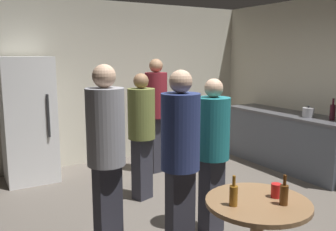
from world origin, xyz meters
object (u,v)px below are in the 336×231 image
Objects in this scene: refrigerator at (28,120)px; person_in_navy_shirt at (180,151)px; wine_bottle_on_counter at (332,112)px; person_in_olive_shirt at (142,127)px; foreground_table at (257,214)px; person_in_gray_shirt at (106,146)px; kettle at (308,112)px; beer_bottle_amber at (234,195)px; plastic_cup_red at (276,191)px; beer_bottle_brown at (284,194)px; person_in_maroon_shirt at (156,107)px; person_in_teal_shirt at (213,145)px.

person_in_navy_shirt is at bearing -74.71° from refrigerator.
wine_bottle_on_counter is 0.19× the size of person_in_olive_shirt.
foreground_table is 1.39m from person_in_gray_shirt.
kettle reaches higher than beer_bottle_amber.
plastic_cup_red reaches higher than foreground_table.
person_in_olive_shirt is (0.04, 2.10, 0.30)m from foreground_table.
person_in_olive_shirt is (-2.67, 0.75, -0.08)m from wine_bottle_on_counter.
plastic_cup_red is at bearing 35.56° from person_in_gray_shirt.
plastic_cup_red is (0.39, -0.04, -0.03)m from beer_bottle_amber.
plastic_cup_red is 0.06× the size of person_in_navy_shirt.
person_in_olive_shirt is (-2.57, 0.42, -0.04)m from kettle.
kettle is 1.06× the size of beer_bottle_brown.
person_in_maroon_shirt is (-1.90, 1.28, 0.06)m from kettle.
beer_bottle_brown is at bearing -53.27° from foreground_table.
person_in_navy_shirt reaches higher than plastic_cup_red.
beer_bottle_amber is 2.09× the size of plastic_cup_red.
beer_bottle_amber is 0.14× the size of person_in_teal_shirt.
wine_bottle_on_counter is 3.54m from person_in_gray_shirt.
plastic_cup_red is at bearing -6.43° from beer_bottle_amber.
foreground_table is (-2.61, -1.68, -0.34)m from kettle.
person_in_gray_shirt is 1.03× the size of person_in_navy_shirt.
wine_bottle_on_counter is at bearing 87.92° from person_in_gray_shirt.
wine_bottle_on_counter is 0.19× the size of person_in_teal_shirt.
kettle is 3.06m from person_in_navy_shirt.
person_in_teal_shirt reaches higher than wine_bottle_on_counter.
person_in_gray_shirt reaches higher than person_in_teal_shirt.
refrigerator reaches higher than person_in_navy_shirt.
person_in_olive_shirt is 1.00× the size of person_in_teal_shirt.
person_in_teal_shirt reaches higher than plastic_cup_red.
person_in_gray_shirt is at bearing -105.33° from person_in_teal_shirt.
foreground_table is at bearing 30.71° from person_in_gray_shirt.
person_in_maroon_shirt reaches higher than kettle.
plastic_cup_red is (0.06, 0.13, -0.03)m from beer_bottle_brown.
person_in_navy_shirt is at bearing 114.94° from beer_bottle_brown.
plastic_cup_red is (-2.54, -1.37, -0.23)m from wine_bottle_on_counter.
kettle is 1.06× the size of beer_bottle_amber.
kettle reaches higher than beer_bottle_brown.
person_in_maroon_shirt is 1.10× the size of person_in_teal_shirt.
beer_bottle_brown is at bearing -114.12° from plastic_cup_red.
beer_bottle_brown is at bearing -17.89° from person_in_teal_shirt.
refrigerator is 3.62m from beer_bottle_amber.
person_in_navy_shirt is (0.78, -2.87, 0.10)m from refrigerator.
person_in_teal_shirt is at bearing 73.72° from foreground_table.
person_in_navy_shirt is (-0.27, 0.68, 0.37)m from foreground_table.
wine_bottle_on_counter is 3.06m from person_in_navy_shirt.
person_in_teal_shirt is (1.09, -0.11, -0.10)m from person_in_gray_shirt.
person_in_maroon_shirt reaches higher than foreground_table.
plastic_cup_red is at bearing -151.73° from wine_bottle_on_counter.
person_in_gray_shirt is at bearing -57.94° from person_in_olive_shirt.
person_in_teal_shirt is at bearing -162.54° from kettle.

